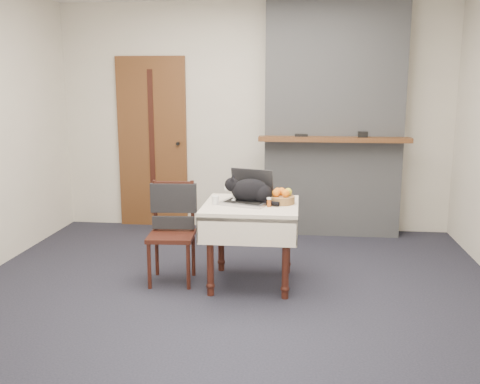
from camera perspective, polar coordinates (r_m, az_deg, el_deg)
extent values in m
plane|color=black|center=(4.54, -0.83, -10.25)|extent=(4.50, 4.50, 0.00)
cube|color=beige|center=(6.22, 1.46, 7.92)|extent=(4.50, 0.02, 2.60)
cube|color=brown|center=(6.44, -9.32, 5.20)|extent=(0.82, 0.05, 2.00)
cube|color=#34130E|center=(6.41, -9.39, 5.17)|extent=(0.06, 0.01, 1.70)
cylinder|color=black|center=(6.31, -6.62, 5.16)|extent=(0.04, 0.06, 0.04)
cube|color=gray|center=(6.06, 9.93, 7.66)|extent=(1.50, 0.30, 2.60)
cube|color=brown|center=(5.84, 10.00, 5.55)|extent=(1.62, 0.18, 0.05)
cube|color=black|center=(5.82, 6.55, 6.03)|extent=(0.14, 0.04, 0.03)
cube|color=black|center=(5.86, 12.96, 6.00)|extent=(0.10, 0.07, 0.06)
cylinder|color=#34130E|center=(4.30, -3.20, -6.97)|extent=(0.06, 0.06, 0.64)
sphere|color=#34130E|center=(4.38, -3.16, -9.95)|extent=(0.07, 0.07, 0.07)
cylinder|color=#34130E|center=(4.25, 4.87, -7.24)|extent=(0.06, 0.06, 0.64)
sphere|color=#34130E|center=(4.33, 4.82, -10.25)|extent=(0.07, 0.07, 0.07)
cylinder|color=#34130E|center=(4.87, -2.03, -4.77)|extent=(0.06, 0.06, 0.64)
sphere|color=#34130E|center=(4.94, -2.01, -7.45)|extent=(0.07, 0.07, 0.07)
cylinder|color=#34130E|center=(4.82, 5.07, -4.98)|extent=(0.06, 0.06, 0.64)
sphere|color=#34130E|center=(4.89, 5.03, -7.68)|extent=(0.07, 0.07, 0.07)
cube|color=beige|center=(4.46, 1.20, -1.63)|extent=(0.78, 0.78, 0.06)
cube|color=beige|center=(4.11, 0.70, -4.32)|extent=(0.78, 0.01, 0.22)
cube|color=beige|center=(4.86, 1.61, -1.88)|extent=(0.78, 0.01, 0.22)
cube|color=beige|center=(4.53, -3.67, -2.86)|extent=(0.01, 0.78, 0.22)
cube|color=beige|center=(4.47, 6.13, -3.12)|extent=(0.01, 0.78, 0.22)
cube|color=#B7B7BC|center=(4.43, 0.53, -1.17)|extent=(0.43, 0.36, 0.02)
cube|color=black|center=(4.42, 0.53, -1.00)|extent=(0.35, 0.26, 0.00)
cube|color=black|center=(4.54, 1.33, 0.92)|extent=(0.38, 0.18, 0.26)
cube|color=#A4C6F0|center=(4.54, 1.32, 0.92)|extent=(0.34, 0.16, 0.23)
ellipsoid|color=black|center=(4.45, 1.14, 0.11)|extent=(0.34, 0.21, 0.21)
ellipsoid|color=black|center=(4.44, 2.39, -0.19)|extent=(0.18, 0.20, 0.17)
sphere|color=black|center=(4.47, -0.90, 0.80)|extent=(0.13, 0.13, 0.12)
ellipsoid|color=white|center=(4.49, -1.39, 0.45)|extent=(0.06, 0.06, 0.06)
ellipsoid|color=white|center=(4.48, -0.53, -0.32)|extent=(0.05, 0.07, 0.08)
cone|color=black|center=(4.43, -0.87, 1.46)|extent=(0.04, 0.05, 0.05)
cone|color=black|center=(4.49, -0.69, 1.61)|extent=(0.04, 0.05, 0.05)
cylinder|color=black|center=(4.38, 3.13, -1.15)|extent=(0.18, 0.11, 0.04)
sphere|color=white|center=(4.46, -0.69, -0.97)|extent=(0.04, 0.04, 0.04)
sphere|color=white|center=(4.53, -0.49, -0.77)|extent=(0.04, 0.04, 0.04)
cylinder|color=silver|center=(4.43, -2.65, -0.87)|extent=(0.06, 0.06, 0.07)
cylinder|color=#A44914|center=(4.33, 3.11, -1.19)|extent=(0.03, 0.03, 0.06)
cylinder|color=white|center=(4.33, 3.12, -0.70)|extent=(0.04, 0.04, 0.01)
cylinder|color=#A06640|center=(4.47, 4.44, -0.83)|extent=(0.22, 0.22, 0.06)
sphere|color=#FB5615|center=(4.43, 3.87, -0.10)|extent=(0.07, 0.07, 0.07)
sphere|color=#FB5615|center=(4.42, 4.90, -0.15)|extent=(0.07, 0.07, 0.07)
sphere|color=#FB5615|center=(4.50, 4.48, 0.06)|extent=(0.07, 0.07, 0.07)
sphere|color=yellow|center=(4.48, 5.15, 0.00)|extent=(0.07, 0.07, 0.07)
sphere|color=#FB5615|center=(4.49, 4.02, 0.05)|extent=(0.07, 0.07, 0.07)
cube|color=black|center=(4.51, 3.19, -1.04)|extent=(0.14, 0.09, 0.01)
cube|color=#34130E|center=(4.59, -7.33, -4.70)|extent=(0.41, 0.41, 0.04)
cylinder|color=#34130E|center=(4.53, -9.67, -7.69)|extent=(0.03, 0.03, 0.41)
cylinder|color=#34130E|center=(4.48, -5.54, -7.83)|extent=(0.03, 0.03, 0.41)
cylinder|color=#34130E|center=(4.84, -8.86, -6.45)|extent=(0.03, 0.03, 0.41)
cylinder|color=#34130E|center=(4.78, -5.00, -6.55)|extent=(0.03, 0.03, 0.41)
cylinder|color=#34130E|center=(4.72, -9.02, -1.46)|extent=(0.03, 0.03, 0.45)
cylinder|color=#34130E|center=(4.67, -5.09, -1.51)|extent=(0.03, 0.03, 0.45)
cube|color=#34130E|center=(4.68, -7.09, -0.40)|extent=(0.33, 0.05, 0.25)
cube|color=black|center=(4.67, -7.11, -0.64)|extent=(0.40, 0.08, 0.25)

